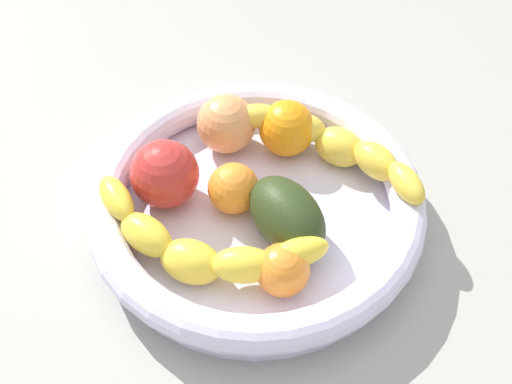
{
  "coord_description": "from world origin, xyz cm",
  "views": [
    {
      "loc": [
        -43.79,
        8.58,
        60.65
      ],
      "look_at": [
        0.0,
        0.0,
        8.11
      ],
      "focal_mm": 47.88,
      "sensor_mm": 36.0,
      "label": 1
    }
  ],
  "objects_px": {
    "fruit_bowl": "(256,205)",
    "avocado_dark": "(287,215)",
    "peach_blush": "(226,124)",
    "tomato_red": "(165,174)",
    "banana_draped_right": "(336,146)",
    "orange_mid_right": "(287,128)",
    "orange_front": "(233,188)",
    "orange_mid_left": "(283,270)",
    "banana_draped_left": "(196,247)"
  },
  "relations": [
    {
      "from": "fruit_bowl",
      "to": "avocado_dark",
      "type": "distance_m",
      "value": 0.05
    },
    {
      "from": "banana_draped_right",
      "to": "peach_blush",
      "type": "xyz_separation_m",
      "value": [
        0.05,
        0.11,
        0.0
      ]
    },
    {
      "from": "peach_blush",
      "to": "avocado_dark",
      "type": "xyz_separation_m",
      "value": [
        -0.14,
        -0.04,
        -0.0
      ]
    },
    {
      "from": "tomato_red",
      "to": "banana_draped_left",
      "type": "bearing_deg",
      "value": -168.26
    },
    {
      "from": "peach_blush",
      "to": "tomato_red",
      "type": "bearing_deg",
      "value": 130.53
    },
    {
      "from": "banana_draped_right",
      "to": "avocado_dark",
      "type": "distance_m",
      "value": 0.11
    },
    {
      "from": "banana_draped_right",
      "to": "avocado_dark",
      "type": "relative_size",
      "value": 1.8
    },
    {
      "from": "banana_draped_right",
      "to": "avocado_dark",
      "type": "xyz_separation_m",
      "value": [
        -0.08,
        0.07,
        -0.0
      ]
    },
    {
      "from": "banana_draped_left",
      "to": "orange_mid_left",
      "type": "xyz_separation_m",
      "value": [
        -0.04,
        -0.08,
        -0.0
      ]
    },
    {
      "from": "banana_draped_left",
      "to": "peach_blush",
      "type": "distance_m",
      "value": 0.17
    },
    {
      "from": "peach_blush",
      "to": "tomato_red",
      "type": "xyz_separation_m",
      "value": [
        -0.06,
        0.07,
        0.0
      ]
    },
    {
      "from": "fruit_bowl",
      "to": "orange_mid_left",
      "type": "distance_m",
      "value": 0.1
    },
    {
      "from": "orange_mid_right",
      "to": "tomato_red",
      "type": "xyz_separation_m",
      "value": [
        -0.05,
        0.14,
        0.0
      ]
    },
    {
      "from": "orange_front",
      "to": "avocado_dark",
      "type": "xyz_separation_m",
      "value": [
        -0.05,
        -0.04,
        0.0
      ]
    },
    {
      "from": "banana_draped_left",
      "to": "orange_front",
      "type": "relative_size",
      "value": 4.06
    },
    {
      "from": "fruit_bowl",
      "to": "avocado_dark",
      "type": "height_order",
      "value": "avocado_dark"
    },
    {
      "from": "banana_draped_right",
      "to": "peach_blush",
      "type": "distance_m",
      "value": 0.12
    },
    {
      "from": "banana_draped_left",
      "to": "orange_mid_right",
      "type": "height_order",
      "value": "orange_mid_right"
    },
    {
      "from": "orange_mid_right",
      "to": "tomato_red",
      "type": "relative_size",
      "value": 0.87
    },
    {
      "from": "banana_draped_left",
      "to": "avocado_dark",
      "type": "height_order",
      "value": "avocado_dark"
    },
    {
      "from": "orange_mid_left",
      "to": "orange_mid_right",
      "type": "height_order",
      "value": "orange_mid_right"
    },
    {
      "from": "tomato_red",
      "to": "peach_blush",
      "type": "bearing_deg",
      "value": -49.47
    },
    {
      "from": "orange_front",
      "to": "orange_mid_left",
      "type": "xyz_separation_m",
      "value": [
        -0.11,
        -0.03,
        -0.0
      ]
    },
    {
      "from": "banana_draped_left",
      "to": "orange_mid_left",
      "type": "height_order",
      "value": "same"
    },
    {
      "from": "orange_mid_left",
      "to": "banana_draped_right",
      "type": "bearing_deg",
      "value": -32.31
    },
    {
      "from": "orange_mid_left",
      "to": "orange_mid_right",
      "type": "xyz_separation_m",
      "value": [
        0.18,
        -0.04,
        0.01
      ]
    },
    {
      "from": "orange_front",
      "to": "peach_blush",
      "type": "height_order",
      "value": "peach_blush"
    },
    {
      "from": "banana_draped_right",
      "to": "orange_mid_right",
      "type": "xyz_separation_m",
      "value": [
        0.04,
        0.05,
        -0.0
      ]
    },
    {
      "from": "banana_draped_left",
      "to": "fruit_bowl",
      "type": "bearing_deg",
      "value": -51.39
    },
    {
      "from": "fruit_bowl",
      "to": "banana_draped_right",
      "type": "distance_m",
      "value": 0.11
    },
    {
      "from": "orange_mid_right",
      "to": "peach_blush",
      "type": "distance_m",
      "value": 0.07
    },
    {
      "from": "fruit_bowl",
      "to": "avocado_dark",
      "type": "bearing_deg",
      "value": -146.64
    },
    {
      "from": "avocado_dark",
      "to": "tomato_red",
      "type": "bearing_deg",
      "value": 56.86
    },
    {
      "from": "fruit_bowl",
      "to": "peach_blush",
      "type": "height_order",
      "value": "peach_blush"
    },
    {
      "from": "banana_draped_right",
      "to": "orange_mid_right",
      "type": "bearing_deg",
      "value": 51.12
    },
    {
      "from": "orange_mid_right",
      "to": "avocado_dark",
      "type": "xyz_separation_m",
      "value": [
        -0.12,
        0.03,
        -0.0
      ]
    },
    {
      "from": "orange_front",
      "to": "tomato_red",
      "type": "xyz_separation_m",
      "value": [
        0.02,
        0.07,
        0.01
      ]
    },
    {
      "from": "fruit_bowl",
      "to": "tomato_red",
      "type": "height_order",
      "value": "tomato_red"
    },
    {
      "from": "orange_mid_right",
      "to": "avocado_dark",
      "type": "bearing_deg",
      "value": 167.24
    },
    {
      "from": "banana_draped_left",
      "to": "peach_blush",
      "type": "relative_size",
      "value": 3.29
    },
    {
      "from": "tomato_red",
      "to": "avocado_dark",
      "type": "distance_m",
      "value": 0.13
    },
    {
      "from": "banana_draped_right",
      "to": "orange_mid_left",
      "type": "bearing_deg",
      "value": 147.69
    },
    {
      "from": "fruit_bowl",
      "to": "peach_blush",
      "type": "distance_m",
      "value": 0.1
    },
    {
      "from": "orange_mid_left",
      "to": "banana_draped_left",
      "type": "bearing_deg",
      "value": 62.5
    },
    {
      "from": "banana_draped_right",
      "to": "peach_blush",
      "type": "bearing_deg",
      "value": 63.66
    },
    {
      "from": "fruit_bowl",
      "to": "tomato_red",
      "type": "xyz_separation_m",
      "value": [
        0.04,
        0.09,
        0.03
      ]
    },
    {
      "from": "peach_blush",
      "to": "avocado_dark",
      "type": "distance_m",
      "value": 0.14
    },
    {
      "from": "orange_front",
      "to": "orange_mid_right",
      "type": "bearing_deg",
      "value": -45.53
    },
    {
      "from": "orange_mid_right",
      "to": "peach_blush",
      "type": "bearing_deg",
      "value": 74.54
    },
    {
      "from": "orange_mid_left",
      "to": "tomato_red",
      "type": "relative_size",
      "value": 0.72
    }
  ]
}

